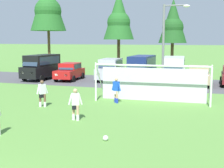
# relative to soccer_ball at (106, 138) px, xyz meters

# --- Properties ---
(ground_plane) EXTENTS (400.00, 400.00, 0.00)m
(ground_plane) POSITION_rel_soccer_ball_xyz_m (-2.02, 8.75, -0.11)
(ground_plane) COLOR #598C3D
(parking_lot_strip) EXTENTS (52.00, 8.40, 0.01)m
(parking_lot_strip) POSITION_rel_soccer_ball_xyz_m (-2.02, 16.99, -0.11)
(parking_lot_strip) COLOR #4C4C51
(parking_lot_strip) RESTS_ON ground
(soccer_ball) EXTENTS (0.22, 0.22, 0.22)m
(soccer_ball) POSITION_rel_soccer_ball_xyz_m (0.00, 0.00, 0.00)
(soccer_ball) COLOR white
(soccer_ball) RESTS_ON ground
(soccer_goal) EXTENTS (7.50, 2.27, 2.57)m
(soccer_goal) POSITION_rel_soccer_ball_xyz_m (0.36, 8.46, 1.18)
(soccer_goal) COLOR white
(soccer_goal) RESTS_ON ground
(player_midfield_center) EXTENTS (0.72, 0.39, 1.64)m
(player_midfield_center) POSITION_rel_soccer_ball_xyz_m (-2.48, 2.52, 0.71)
(player_midfield_center) COLOR tan
(player_midfield_center) RESTS_ON ground
(player_winger_left) EXTENTS (0.71, 0.35, 1.64)m
(player_winger_left) POSITION_rel_soccer_ball_xyz_m (-1.77, 7.30, 0.71)
(player_winger_left) COLOR tan
(player_winger_left) RESTS_ON ground
(player_winger_right) EXTENTS (0.51, 0.64, 1.64)m
(player_winger_right) POSITION_rel_soccer_ball_xyz_m (-5.70, 4.78, 0.71)
(player_winger_right) COLOR brown
(player_winger_right) RESTS_ON ground
(parked_car_slot_far_left) EXTENTS (2.41, 4.91, 2.52)m
(parked_car_slot_far_left) POSITION_rel_soccer_ball_xyz_m (-12.40, 16.10, 1.23)
(parked_car_slot_far_left) COLOR black
(parked_car_slot_far_left) RESTS_ON ground
(parked_car_slot_left) EXTENTS (2.22, 4.30, 1.72)m
(parked_car_slot_left) POSITION_rel_soccer_ball_xyz_m (-9.49, 16.52, 0.77)
(parked_car_slot_left) COLOR red
(parked_car_slot_left) RESTS_ON ground
(parked_car_slot_center_left) EXTENTS (2.31, 4.69, 2.16)m
(parked_car_slot_center_left) POSITION_rel_soccer_ball_xyz_m (-5.50, 17.50, 1.00)
(parked_car_slot_center_left) COLOR #B2B2BC
(parked_car_slot_center_left) RESTS_ON ground
(parked_car_slot_center) EXTENTS (2.35, 4.88, 2.52)m
(parked_car_slot_center) POSITION_rel_soccer_ball_xyz_m (-2.30, 17.31, 1.23)
(parked_car_slot_center) COLOR navy
(parked_car_slot_center) RESTS_ON ground
(parked_car_slot_center_right) EXTENTS (2.44, 4.92, 2.52)m
(parked_car_slot_center_right) POSITION_rel_soccer_ball_xyz_m (0.85, 16.19, 1.23)
(parked_car_slot_center_right) COLOR silver
(parked_car_slot_center_right) RESTS_ON ground
(parked_car_slot_right) EXTENTS (2.23, 4.30, 1.72)m
(parked_car_slot_right) POSITION_rel_soccer_ball_xyz_m (3.01, 16.83, 0.77)
(parked_car_slot_right) COLOR tan
(parked_car_slot_right) RESTS_ON ground
(tree_left_edge) EXTENTS (4.68, 4.68, 12.47)m
(tree_left_edge) POSITION_rel_soccer_ball_xyz_m (-16.72, 25.40, 8.47)
(tree_left_edge) COLOR brown
(tree_left_edge) RESTS_ON ground
(tree_mid_left) EXTENTS (3.64, 3.64, 9.71)m
(tree_mid_left) POSITION_rel_soccer_ball_xyz_m (-6.59, 24.04, 6.56)
(tree_mid_left) COLOR brown
(tree_mid_left) RESTS_ON ground
(tree_center_back) EXTENTS (3.28, 3.28, 8.75)m
(tree_center_back) POSITION_rel_soccer_ball_xyz_m (-0.40, 25.41, 5.89)
(tree_center_back) COLOR brown
(tree_center_back) RESTS_ON ground
(street_lamp) EXTENTS (2.00, 0.32, 6.62)m
(street_lamp) POSITION_rel_soccer_ball_xyz_m (0.72, 11.74, 3.33)
(street_lamp) COLOR slate
(street_lamp) RESTS_ON ground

